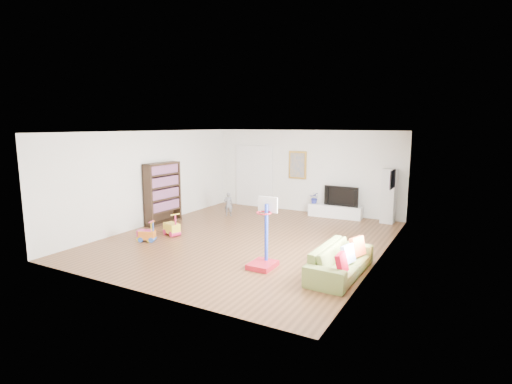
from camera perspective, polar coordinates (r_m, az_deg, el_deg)
The scene contains 25 objects.
floor at distance 10.23m, azimuth -1.09°, elevation -6.69°, with size 6.50×7.50×0.00m, color brown.
ceiling at distance 9.83m, azimuth -1.14°, elevation 8.61°, with size 6.50×7.50×0.00m, color white.
wall_back at distance 13.29m, azimuth 7.01°, elevation 2.95°, with size 6.50×0.00×2.70m, color white.
wall_front at distance 7.01m, azimuth -16.67°, elevation -3.32°, with size 6.50×0.00×2.70m, color white.
wall_left at distance 11.89m, azimuth -14.81°, elevation 1.93°, with size 0.00×7.50×2.70m, color silver.
wall_right at distance 8.80m, azimuth 17.54°, elevation -0.79°, with size 0.00×7.50×2.70m, color white.
navy_accent at distance 10.10m, azimuth 19.20°, elevation 3.27°, with size 0.01×3.20×1.70m, color black.
olive_wainscot at distance 10.32m, azimuth 18.79°, elevation -4.20°, with size 0.01×3.20×1.00m, color brown.
doorway at distance 14.11m, azimuth -0.25°, elevation 2.17°, with size 1.45×0.06×2.10m, color white.
painting_back at distance 13.33m, azimuth 5.96°, elevation 3.85°, with size 0.62×0.06×0.92m, color gold.
artwork_right at distance 10.34m, azimuth 18.94°, elevation 1.74°, with size 0.04×0.56×0.46m, color #7F3F8C.
media_console at distance 12.76m, azimuth 11.25°, elevation -2.71°, with size 1.65×0.41×0.39m, color white.
tall_cabinet at distance 12.33m, azimuth 18.43°, elevation -0.56°, with size 0.37×0.37×1.60m, color silver.
bookshelf at distance 11.96m, azimuth -13.18°, elevation -0.17°, with size 0.32×1.22×1.79m, color #322115.
sofa at distance 7.96m, azimuth 11.98°, elevation -9.55°, with size 1.96×0.77×0.57m, color olive.
basketball_hoop at distance 8.03m, azimuth 0.95°, elevation -5.91°, with size 0.49×0.60×1.44m, color #AB1524.
ride_on_yellow at distance 10.71m, azimuth -11.96°, elevation -4.51°, with size 0.45×0.28×0.60m, color yellow.
ride_on_orange at distance 10.31m, azimuth -15.32°, elevation -5.46°, with size 0.38×0.24×0.51m, color orange.
ride_on_pink at distance 10.36m, azimuth -15.51°, elevation -5.38°, with size 0.38×0.24×0.51m, color #DC3775.
child at distance 12.67m, azimuth -3.96°, elevation -1.76°, with size 0.28×0.18×0.76m, color slate.
tv at distance 12.65m, azimuth 12.22°, elevation -0.52°, with size 1.08×0.14×0.62m, color black.
vase_plant at distance 12.87m, azimuth 8.38°, elevation -0.82°, with size 0.33×0.28×0.36m, color navy.
pillow_left at distance 7.31m, azimuth 12.16°, elevation -9.92°, with size 0.09×0.36×0.36m, color #B50B23.
pillow_center at distance 7.84m, azimuth 13.04°, elevation -8.60°, with size 0.09×0.34×0.34m, color white.
pillow_right at distance 8.35m, azimuth 14.32°, elevation -7.53°, with size 0.10×0.38×0.38m, color #C04D26.
Camera 1 is at (4.92, -8.51, 2.86)m, focal length 28.00 mm.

